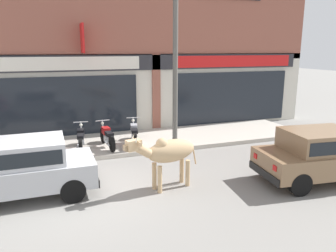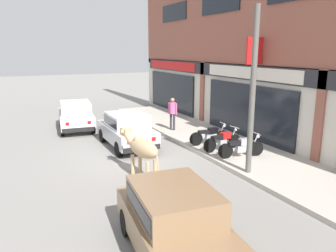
{
  "view_description": "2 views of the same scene",
  "coord_description": "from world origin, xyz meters",
  "px_view_note": "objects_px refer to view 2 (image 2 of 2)",
  "views": [
    {
      "loc": [
        -0.52,
        -8.28,
        3.61
      ],
      "look_at": [
        2.82,
        1.0,
        1.28
      ],
      "focal_mm": 35.0,
      "sensor_mm": 36.0,
      "label": 1
    },
    {
      "loc": [
        11.52,
        -4.27,
        4.04
      ],
      "look_at": [
        0.74,
        1.0,
        1.24
      ],
      "focal_mm": 35.0,
      "sensor_mm": 36.0,
      "label": 2
    }
  ],
  "objects_px": {
    "motorcycle_1": "(223,141)",
    "pedestrian": "(173,110)",
    "car_1": "(126,128)",
    "car_2": "(175,220)",
    "motorcycle_0": "(210,135)",
    "utility_pole": "(253,93)",
    "motorcycle_2": "(241,147)",
    "car_0": "(76,114)",
    "cow": "(142,148)"
  },
  "relations": [
    {
      "from": "utility_pole",
      "to": "pedestrian",
      "type": "bearing_deg",
      "value": 176.47
    },
    {
      "from": "motorcycle_1",
      "to": "motorcycle_0",
      "type": "bearing_deg",
      "value": 179.64
    },
    {
      "from": "car_1",
      "to": "pedestrian",
      "type": "xyz_separation_m",
      "value": [
        -1.29,
        2.83,
        0.32
      ]
    },
    {
      "from": "motorcycle_1",
      "to": "utility_pole",
      "type": "distance_m",
      "value": 3.31
    },
    {
      "from": "motorcycle_2",
      "to": "pedestrian",
      "type": "bearing_deg",
      "value": -175.57
    },
    {
      "from": "motorcycle_0",
      "to": "motorcycle_2",
      "type": "height_order",
      "value": "same"
    },
    {
      "from": "car_0",
      "to": "car_1",
      "type": "xyz_separation_m",
      "value": [
        4.09,
        1.34,
        0.0
      ]
    },
    {
      "from": "cow",
      "to": "motorcycle_1",
      "type": "xyz_separation_m",
      "value": [
        -0.96,
        3.8,
        -0.47
      ]
    },
    {
      "from": "car_2",
      "to": "cow",
      "type": "bearing_deg",
      "value": 167.02
    },
    {
      "from": "cow",
      "to": "motorcycle_1",
      "type": "distance_m",
      "value": 3.95
    },
    {
      "from": "motorcycle_2",
      "to": "motorcycle_0",
      "type": "bearing_deg",
      "value": -176.82
    },
    {
      "from": "motorcycle_0",
      "to": "motorcycle_1",
      "type": "relative_size",
      "value": 1.0
    },
    {
      "from": "motorcycle_0",
      "to": "utility_pole",
      "type": "relative_size",
      "value": 0.35
    },
    {
      "from": "motorcycle_1",
      "to": "motorcycle_2",
      "type": "relative_size",
      "value": 1.01
    },
    {
      "from": "cow",
      "to": "utility_pole",
      "type": "xyz_separation_m",
      "value": [
        1.4,
        3.15,
        1.75
      ]
    },
    {
      "from": "cow",
      "to": "motorcycle_2",
      "type": "bearing_deg",
      "value": 89.01
    },
    {
      "from": "car_1",
      "to": "car_2",
      "type": "relative_size",
      "value": 0.97
    },
    {
      "from": "motorcycle_2",
      "to": "utility_pole",
      "type": "xyz_separation_m",
      "value": [
        1.34,
        -0.76,
        2.22
      ]
    },
    {
      "from": "motorcycle_2",
      "to": "motorcycle_1",
      "type": "bearing_deg",
      "value": -173.68
    },
    {
      "from": "car_1",
      "to": "motorcycle_2",
      "type": "height_order",
      "value": "car_1"
    },
    {
      "from": "car_0",
      "to": "pedestrian",
      "type": "relative_size",
      "value": 2.34
    },
    {
      "from": "cow",
      "to": "motorcycle_0",
      "type": "distance_m",
      "value": 4.27
    },
    {
      "from": "car_0",
      "to": "utility_pole",
      "type": "xyz_separation_m",
      "value": [
        9.03,
        3.79,
        1.94
      ]
    },
    {
      "from": "pedestrian",
      "to": "motorcycle_2",
      "type": "bearing_deg",
      "value": 4.43
    },
    {
      "from": "motorcycle_1",
      "to": "pedestrian",
      "type": "xyz_separation_m",
      "value": [
        -3.87,
        -0.27,
        0.6
      ]
    },
    {
      "from": "car_1",
      "to": "car_2",
      "type": "distance_m",
      "value": 7.87
    },
    {
      "from": "cow",
      "to": "car_1",
      "type": "bearing_deg",
      "value": 168.74
    },
    {
      "from": "car_1",
      "to": "car_2",
      "type": "height_order",
      "value": "same"
    },
    {
      "from": "motorcycle_1",
      "to": "pedestrian",
      "type": "bearing_deg",
      "value": -176.08
    },
    {
      "from": "motorcycle_2",
      "to": "utility_pole",
      "type": "distance_m",
      "value": 2.7
    },
    {
      "from": "motorcycle_1",
      "to": "utility_pole",
      "type": "bearing_deg",
      "value": -15.39
    },
    {
      "from": "motorcycle_0",
      "to": "utility_pole",
      "type": "distance_m",
      "value": 4.01
    },
    {
      "from": "car_2",
      "to": "pedestrian",
      "type": "relative_size",
      "value": 2.33
    },
    {
      "from": "cow",
      "to": "motorcycle_0",
      "type": "xyz_separation_m",
      "value": [
        -1.87,
        3.81,
        -0.47
      ]
    },
    {
      "from": "car_2",
      "to": "utility_pole",
      "type": "relative_size",
      "value": 0.72
    },
    {
      "from": "car_1",
      "to": "motorcycle_2",
      "type": "xyz_separation_m",
      "value": [
        3.61,
        3.21,
        -0.28
      ]
    },
    {
      "from": "pedestrian",
      "to": "utility_pole",
      "type": "bearing_deg",
      "value": -3.53
    },
    {
      "from": "car_2",
      "to": "motorcycle_0",
      "type": "relative_size",
      "value": 2.06
    },
    {
      "from": "motorcycle_2",
      "to": "pedestrian",
      "type": "distance_m",
      "value": 4.95
    },
    {
      "from": "motorcycle_1",
      "to": "car_1",
      "type": "bearing_deg",
      "value": -129.8
    },
    {
      "from": "car_0",
      "to": "motorcycle_2",
      "type": "relative_size",
      "value": 2.08
    },
    {
      "from": "cow",
      "to": "car_2",
      "type": "relative_size",
      "value": 0.57
    },
    {
      "from": "car_0",
      "to": "pedestrian",
      "type": "distance_m",
      "value": 5.03
    },
    {
      "from": "car_1",
      "to": "motorcycle_0",
      "type": "relative_size",
      "value": 2.01
    },
    {
      "from": "cow",
      "to": "motorcycle_1",
      "type": "relative_size",
      "value": 1.17
    },
    {
      "from": "cow",
      "to": "car_1",
      "type": "height_order",
      "value": "cow"
    },
    {
      "from": "car_2",
      "to": "motorcycle_2",
      "type": "height_order",
      "value": "car_2"
    },
    {
      "from": "cow",
      "to": "motorcycle_0",
      "type": "relative_size",
      "value": 1.18
    },
    {
      "from": "car_0",
      "to": "motorcycle_0",
      "type": "bearing_deg",
      "value": 37.67
    },
    {
      "from": "car_0",
      "to": "motorcycle_1",
      "type": "relative_size",
      "value": 2.07
    }
  ]
}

